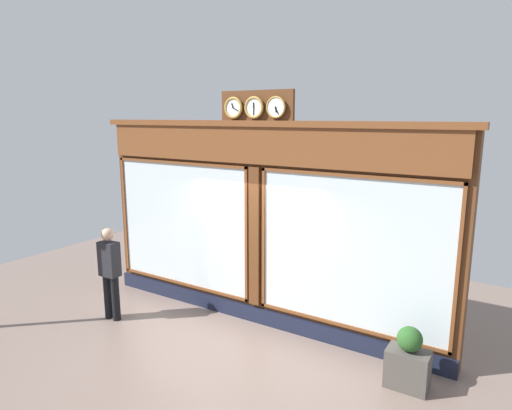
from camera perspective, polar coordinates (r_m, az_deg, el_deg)
ground_plane at (r=6.34m, az=-14.87°, el=-23.77°), size 14.00×14.00×0.00m
shop_facade at (r=7.69m, az=0.50°, el=-2.34°), size 6.81×0.42×4.02m
pedestrian at (r=8.36m, az=-18.30°, el=-7.92°), size 0.37×0.23×1.69m
planter_box at (r=6.68m, az=18.93°, el=-19.33°), size 0.56×0.36×0.54m
planter_shrub at (r=6.47m, az=19.19°, el=-16.00°), size 0.34×0.34×0.34m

